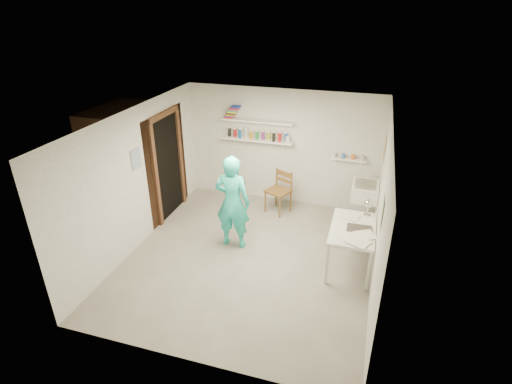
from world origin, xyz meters
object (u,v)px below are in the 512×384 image
(man, at_px, (233,202))
(wooden_chair, at_px, (278,191))
(wall_clock, at_px, (236,182))
(work_table, at_px, (351,248))
(belfast_sink, at_px, (365,191))
(desk_lamp, at_px, (369,203))

(man, distance_m, wooden_chair, 1.52)
(wall_clock, bearing_deg, work_table, -8.67)
(belfast_sink, relative_size, wooden_chair, 0.64)
(belfast_sink, bearing_deg, man, -146.87)
(man, distance_m, wall_clock, 0.36)
(work_table, bearing_deg, belfast_sink, 85.79)
(belfast_sink, height_order, work_table, belfast_sink)
(belfast_sink, relative_size, work_table, 0.53)
(wall_clock, xyz_separation_m, wooden_chair, (0.47, 1.17, -0.66))
(wall_clock, distance_m, work_table, 2.19)
(wall_clock, relative_size, work_table, 0.27)
(belfast_sink, xyz_separation_m, desk_lamp, (0.08, -1.04, 0.28))
(wall_clock, distance_m, desk_lamp, 2.23)
(belfast_sink, relative_size, desk_lamp, 4.22)
(wooden_chair, relative_size, desk_lamp, 6.57)
(work_table, bearing_deg, wooden_chair, 136.32)
(wooden_chair, bearing_deg, belfast_sink, 24.54)
(belfast_sink, distance_m, desk_lamp, 1.08)
(belfast_sink, height_order, wall_clock, wall_clock)
(man, relative_size, wooden_chair, 1.81)
(belfast_sink, height_order, desk_lamp, desk_lamp)
(man, bearing_deg, work_table, 177.47)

